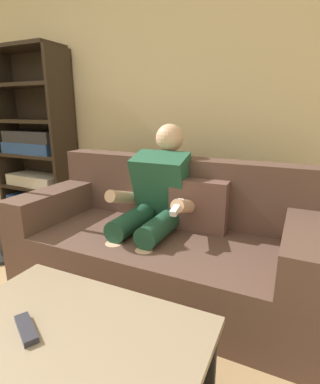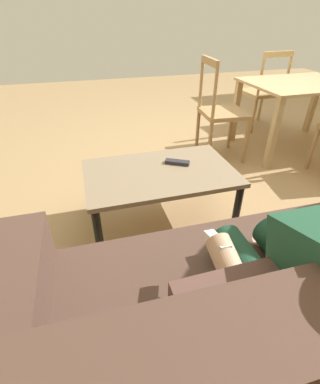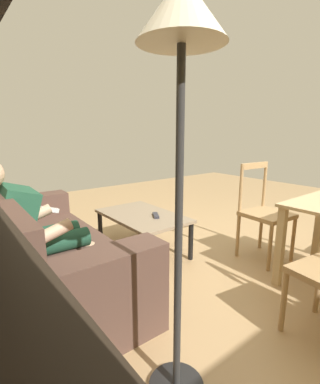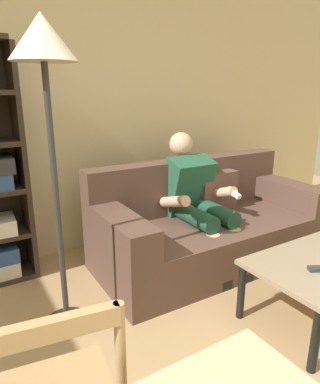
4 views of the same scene
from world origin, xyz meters
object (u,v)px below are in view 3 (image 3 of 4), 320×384
(couch, at_px, (39,254))
(floor_lamp, at_px, (181,57))
(person_lounging, at_px, (33,229))
(coffee_table, at_px, (142,219))
(tv_remote, at_px, (156,215))
(dining_chair_facing_couch, at_px, (264,213))

(couch, xyz_separation_m, floor_lamp, (-1.38, -0.27, 1.26))
(person_lounging, height_order, floor_lamp, floor_lamp)
(person_lounging, relative_size, floor_lamp, 0.60)
(coffee_table, xyz_separation_m, tv_remote, (-0.15, -0.07, 0.06))
(couch, xyz_separation_m, dining_chair_facing_couch, (-0.78, -1.98, 0.17))
(coffee_table, bearing_deg, person_lounging, 99.82)
(coffee_table, bearing_deg, dining_chair_facing_couch, -134.58)
(person_lounging, bearing_deg, tv_remote, -87.63)
(couch, distance_m, coffee_table, 1.09)
(coffee_table, bearing_deg, tv_remote, -154.71)
(coffee_table, xyz_separation_m, dining_chair_facing_couch, (-0.88, -0.89, 0.11))
(person_lounging, xyz_separation_m, dining_chair_facing_couch, (-0.69, -2.03, -0.09))
(couch, relative_size, person_lounging, 1.83)
(couch, xyz_separation_m, person_lounging, (-0.10, 0.05, 0.25))
(tv_remote, bearing_deg, person_lounging, 31.99)
(coffee_table, relative_size, floor_lamp, 0.54)
(person_lounging, distance_m, tv_remote, 1.21)
(couch, bearing_deg, tv_remote, -92.32)
(coffee_table, distance_m, tv_remote, 0.17)
(person_lounging, height_order, dining_chair_facing_couch, person_lounging)
(dining_chair_facing_couch, bearing_deg, couch, 68.44)
(person_lounging, xyz_separation_m, floor_lamp, (-1.28, -0.32, 1.00))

